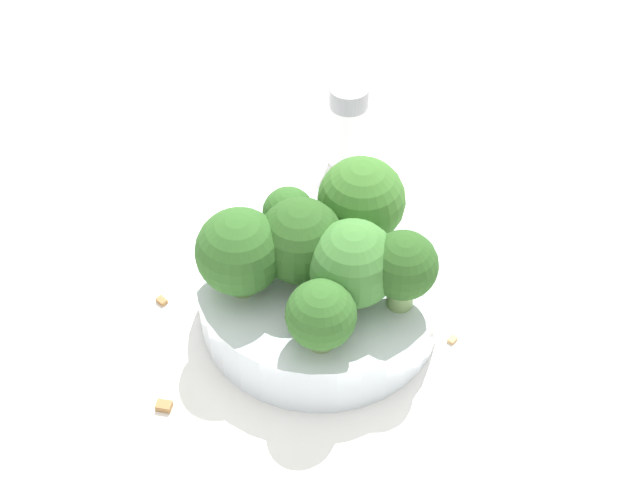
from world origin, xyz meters
TOP-DOWN VIEW (x-y plane):
  - ground_plane at (0.00, 0.00)m, footprint 3.00×3.00m
  - bowl at (0.00, 0.00)m, footprint 0.16×0.16m
  - broccoli_floret_0 at (-0.01, -0.03)m, footprint 0.03×0.03m
  - broccoli_floret_1 at (-0.04, 0.00)m, footprint 0.06×0.06m
  - broccoli_floret_2 at (0.01, 0.03)m, footprint 0.06×0.06m
  - broccoli_floret_3 at (0.04, -0.03)m, footprint 0.05×0.05m
  - broccoli_floret_4 at (0.01, -0.01)m, footprint 0.05×0.05m
  - broccoli_floret_5 at (-0.01, 0.05)m, footprint 0.04×0.04m
  - broccoli_floret_6 at (0.04, 0.04)m, footprint 0.04×0.04m
  - pepper_shaker at (-0.14, -0.08)m, footprint 0.03×0.03m
  - almond_crumb_0 at (-0.03, 0.08)m, footprint 0.01×0.00m
  - almond_crumb_1 at (0.12, -0.03)m, footprint 0.01×0.01m
  - almond_crumb_2 at (0.06, -0.09)m, footprint 0.01×0.01m

SIDE VIEW (x-z plane):
  - ground_plane at x=0.00m, z-range 0.00..0.00m
  - almond_crumb_0 at x=-0.03m, z-range 0.00..0.01m
  - almond_crumb_2 at x=0.06m, z-range 0.00..0.01m
  - almond_crumb_1 at x=0.12m, z-range 0.00..0.01m
  - bowl at x=0.00m, z-range 0.00..0.04m
  - pepper_shaker at x=-0.14m, z-range 0.00..0.07m
  - broccoli_floret_6 at x=0.04m, z-range 0.04..0.09m
  - broccoli_floret_0 at x=-0.01m, z-range 0.04..0.09m
  - broccoli_floret_1 at x=-0.04m, z-range 0.04..0.10m
  - broccoli_floret_2 at x=0.01m, z-range 0.04..0.10m
  - broccoli_floret_3 at x=0.04m, z-range 0.04..0.10m
  - broccoli_floret_4 at x=0.01m, z-range 0.04..0.10m
  - broccoli_floret_5 at x=-0.01m, z-range 0.05..0.10m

